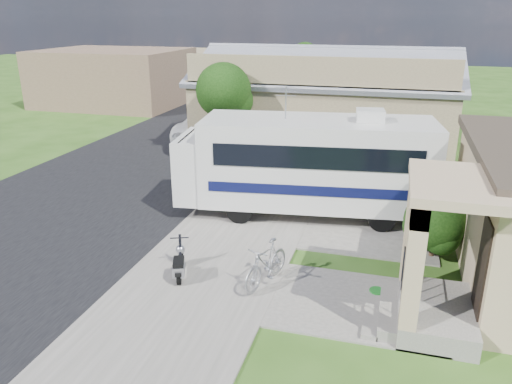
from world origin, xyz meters
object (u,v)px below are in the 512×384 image
(garden_hose, at_px, (377,294))
(pickup_truck, at_px, (211,125))
(scooter, at_px, (179,264))
(bicycle, at_px, (266,266))
(motorhome, at_px, (307,162))
(van, at_px, (238,104))
(shrub, at_px, (438,218))

(garden_hose, bearing_deg, pickup_truck, 124.61)
(scooter, distance_m, bicycle, 2.27)
(scooter, xyz_separation_m, garden_hose, (4.99, 0.47, -0.34))
(pickup_truck, distance_m, garden_hose, 16.68)
(motorhome, bearing_deg, bicycle, -98.53)
(scooter, xyz_separation_m, bicycle, (2.25, 0.26, 0.15))
(van, bearing_deg, pickup_truck, -93.77)
(scooter, bearing_deg, shrub, 5.18)
(scooter, relative_size, garden_hose, 3.63)
(shrub, bearing_deg, scooter, -154.01)
(garden_hose, bearing_deg, shrub, 61.81)
(bicycle, relative_size, van, 0.32)
(scooter, xyz_separation_m, pickup_truck, (-4.48, 14.18, 0.45))
(van, xyz_separation_m, garden_hose, (10.10, -20.49, -0.77))
(shrub, relative_size, pickup_truck, 0.37)
(shrub, distance_m, bicycle, 5.09)
(pickup_truck, distance_m, van, 6.81)
(van, bearing_deg, scooter, -85.44)
(van, bearing_deg, motorhome, -73.73)
(shrub, height_order, scooter, shrub)
(van, bearing_deg, bicycle, -79.58)
(bicycle, height_order, pickup_truck, pickup_truck)
(bicycle, bearing_deg, motorhome, 106.77)
(scooter, relative_size, van, 0.23)
(motorhome, distance_m, van, 17.37)
(scooter, bearing_deg, motorhome, 45.44)
(motorhome, bearing_deg, garden_hose, -68.80)
(van, height_order, garden_hose, van)
(bicycle, bearing_deg, scooter, -155.83)
(bicycle, bearing_deg, van, 127.29)
(motorhome, relative_size, garden_hose, 23.23)
(shrub, bearing_deg, bicycle, -145.40)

